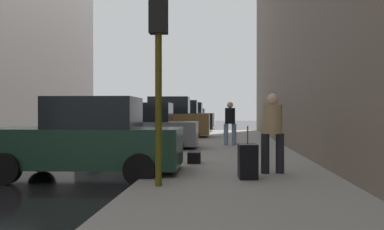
{
  "coord_description": "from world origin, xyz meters",
  "views": [
    {
      "loc": [
        5.66,
        -11.01,
        1.47
      ],
      "look_at": [
        4.56,
        3.61,
        1.36
      ],
      "focal_mm": 40.0,
      "sensor_mm": 36.0,
      "label": 1
    }
  ],
  "objects": [
    {
      "name": "sidewalk",
      "position": [
        6.0,
        0.0,
        0.07
      ],
      "size": [
        4.0,
        40.0,
        0.15
      ],
      "primitive_type": "cube",
      "color": "gray",
      "rests_on": "ground_plane"
    },
    {
      "name": "duffel_bag",
      "position": [
        4.9,
        -0.09,
        0.29
      ],
      "size": [
        0.32,
        0.44,
        0.28
      ],
      "color": "black",
      "rests_on": "sidewalk"
    },
    {
      "name": "parked_gray_coupe",
      "position": [
        2.65,
        4.29,
        0.85
      ],
      "size": [
        4.22,
        2.1,
        1.79
      ],
      "color": "slate",
      "rests_on": "ground_plane"
    },
    {
      "name": "parked_red_hatchback",
      "position": [
        2.65,
        31.12,
        0.85
      ],
      "size": [
        4.27,
        2.19,
        1.79
      ],
      "color": "#B2191E",
      "rests_on": "ground_plane"
    },
    {
      "name": "rolling_suitcase",
      "position": [
        6.13,
        -2.5,
        0.49
      ],
      "size": [
        0.39,
        0.58,
        1.04
      ],
      "color": "black",
      "rests_on": "sidewalk"
    },
    {
      "name": "fire_hydrant",
      "position": [
        4.45,
        6.18,
        0.5
      ],
      "size": [
        0.42,
        0.22,
        0.7
      ],
      "color": "red",
      "rests_on": "sidewalk"
    },
    {
      "name": "traffic_light",
      "position": [
        4.5,
        -3.5,
        2.76
      ],
      "size": [
        0.32,
        0.32,
        3.6
      ],
      "color": "#514C0F",
      "rests_on": "sidewalk"
    },
    {
      "name": "pedestrian_in_jeans",
      "position": [
        5.9,
        5.89,
        1.1
      ],
      "size": [
        0.52,
        0.45,
        1.71
      ],
      "color": "#728CB2",
      "rests_on": "sidewalk"
    },
    {
      "name": "parked_black_suv",
      "position": [
        2.65,
        18.04,
        1.03
      ],
      "size": [
        4.62,
        2.1,
        2.25
      ],
      "color": "black",
      "rests_on": "ground_plane"
    },
    {
      "name": "parked_bronze_suv",
      "position": [
        2.65,
        11.23,
        1.03
      ],
      "size": [
        4.62,
        2.1,
        2.25
      ],
      "color": "brown",
      "rests_on": "ground_plane"
    },
    {
      "name": "ground_plane",
      "position": [
        0.0,
        0.0,
        0.0
      ],
      "size": [
        120.0,
        120.0,
        0.0
      ],
      "primitive_type": "plane",
      "color": "black"
    },
    {
      "name": "pedestrian_in_tan_coat",
      "position": [
        6.7,
        -1.78,
        1.1
      ],
      "size": [
        0.52,
        0.46,
        1.71
      ],
      "color": "black",
      "rests_on": "sidewalk"
    },
    {
      "name": "parked_white_van",
      "position": [
        2.65,
        24.59,
        1.03
      ],
      "size": [
        4.62,
        2.11,
        2.25
      ],
      "color": "silver",
      "rests_on": "ground_plane"
    },
    {
      "name": "parked_dark_green_sedan",
      "position": [
        2.65,
        -1.77,
        0.85
      ],
      "size": [
        4.24,
        2.14,
        1.79
      ],
      "color": "#193828",
      "rests_on": "ground_plane"
    }
  ]
}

